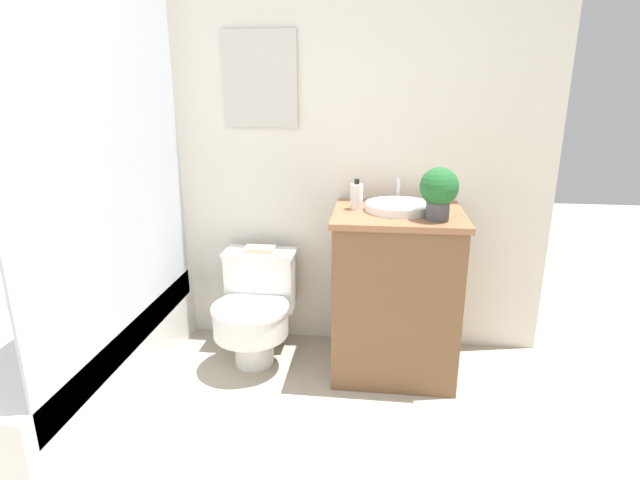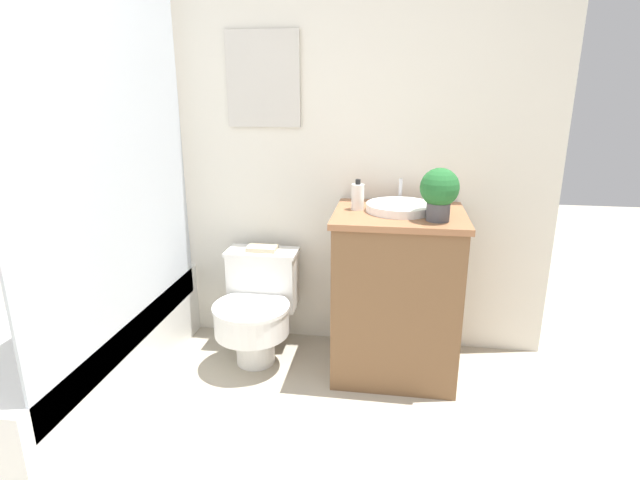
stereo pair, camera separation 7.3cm
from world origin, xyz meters
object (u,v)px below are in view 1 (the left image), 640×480
(toilet, at_px, (256,306))
(potted_plant, at_px, (439,190))
(book_on_tank, at_px, (260,249))
(sink, at_px, (399,207))
(soap_bottle, at_px, (357,196))

(toilet, bearing_deg, potted_plant, -8.87)
(potted_plant, relative_size, book_on_tank, 1.49)
(toilet, relative_size, sink, 1.57)
(soap_bottle, bearing_deg, sink, -1.87)
(sink, distance_m, soap_bottle, 0.22)
(book_on_tank, bearing_deg, sink, -9.66)
(potted_plant, bearing_deg, toilet, 171.13)
(toilet, bearing_deg, book_on_tank, 90.00)
(sink, height_order, potted_plant, potted_plant)
(sink, bearing_deg, book_on_tank, 170.34)
(toilet, distance_m, potted_plant, 1.16)
(soap_bottle, height_order, potted_plant, potted_plant)
(potted_plant, distance_m, book_on_tank, 1.05)
(potted_plant, bearing_deg, book_on_tank, 162.91)
(toilet, xyz_separation_m, sink, (0.75, 0.01, 0.58))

